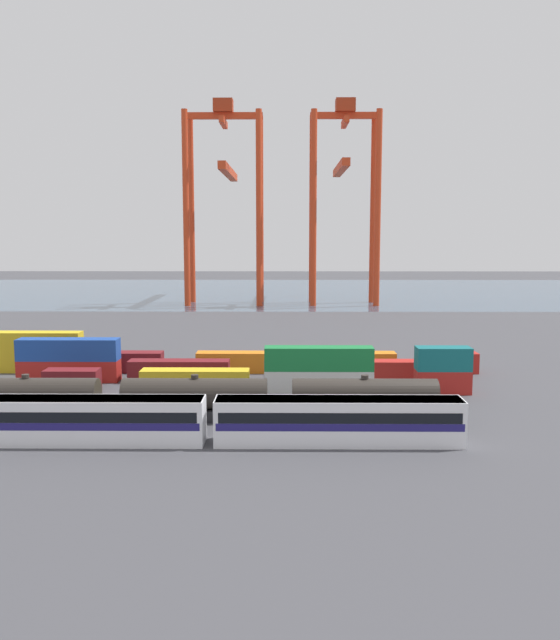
{
  "coord_description": "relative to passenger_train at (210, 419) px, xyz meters",
  "views": [
    {
      "loc": [
        -2.61,
        -74.51,
        17.56
      ],
      "look_at": [
        -3.5,
        19.79,
        5.47
      ],
      "focal_mm": 37.26,
      "sensor_mm": 36.0,
      "label": 1
    }
  ],
  "objects": [
    {
      "name": "ground_plane",
      "position": [
        9.07,
        60.02,
        -2.14
      ],
      "size": [
        420.0,
        420.0,
        0.0
      ],
      "primitive_type": "plane",
      "color": "#424247"
    },
    {
      "name": "harbour_water",
      "position": [
        9.07,
        152.56,
        -2.14
      ],
      "size": [
        400.0,
        110.0,
        0.01
      ],
      "primitive_type": "cube",
      "color": "#384C60",
      "rests_on": "ground_plane"
    },
    {
      "name": "passenger_train",
      "position": [
        0.0,
        0.0,
        0.0
      ],
      "size": [
        42.72,
        3.14,
        3.9
      ],
      "color": "silver",
      "rests_on": "ground_plane"
    },
    {
      "name": "freight_tank_row",
      "position": [
        -2.23,
        7.22,
        -0.06
      ],
      "size": [
        46.07,
        2.93,
        4.39
      ],
      "color": "#232326",
      "rests_on": "ground_plane"
    },
    {
      "name": "shipping_container_0",
      "position": [
        -17.61,
        18.38,
        -0.84
      ],
      "size": [
        6.04,
        2.44,
        2.6
      ],
      "primitive_type": "cube",
      "color": "maroon",
      "rests_on": "ground_plane"
    },
    {
      "name": "shipping_container_1",
      "position": [
        -3.75,
        18.38,
        -0.84
      ],
      "size": [
        12.1,
        2.44,
        2.6
      ],
      "primitive_type": "cube",
      "color": "gold",
      "rests_on": "ground_plane"
    },
    {
      "name": "shipping_container_2",
      "position": [
        10.11,
        18.38,
        -0.84
      ],
      "size": [
        12.1,
        2.44,
        2.6
      ],
      "primitive_type": "cube",
      "color": "silver",
      "rests_on": "ground_plane"
    },
    {
      "name": "shipping_container_3",
      "position": [
        10.11,
        18.38,
        1.76
      ],
      "size": [
        12.1,
        2.44,
        2.6
      ],
      "primitive_type": "cube",
      "color": "#197538",
      "rests_on": "shipping_container_2"
    },
    {
      "name": "shipping_container_4",
      "position": [
        23.97,
        18.38,
        -0.84
      ],
      "size": [
        6.04,
        2.44,
        2.6
      ],
      "primitive_type": "cube",
      "color": "#AD211C",
      "rests_on": "ground_plane"
    },
    {
      "name": "shipping_container_5",
      "position": [
        23.97,
        18.38,
        1.76
      ],
      "size": [
        6.04,
        2.44,
        2.6
      ],
      "primitive_type": "cube",
      "color": "#146066",
      "rests_on": "shipping_container_4"
    },
    {
      "name": "shipping_container_6",
      "position": [
        -19.78,
        23.99,
        -0.84
      ],
      "size": [
        12.1,
        2.44,
        2.6
      ],
      "primitive_type": "cube",
      "color": "#AD211C",
      "rests_on": "ground_plane"
    },
    {
      "name": "shipping_container_7",
      "position": [
        -19.78,
        23.99,
        1.76
      ],
      "size": [
        12.1,
        2.44,
        2.6
      ],
      "primitive_type": "cube",
      "color": "#1C4299",
      "rests_on": "shipping_container_6"
    },
    {
      "name": "shipping_container_8",
      "position": [
        -6.46,
        23.99,
        -0.84
      ],
      "size": [
        12.1,
        2.44,
        2.6
      ],
      "primitive_type": "cube",
      "color": "maroon",
      "rests_on": "ground_plane"
    },
    {
      "name": "shipping_container_9",
      "position": [
        6.87,
        23.99,
        -0.84
      ],
      "size": [
        6.04,
        2.44,
        2.6
      ],
      "primitive_type": "cube",
      "color": "slate",
      "rests_on": "ground_plane"
    },
    {
      "name": "shipping_container_10",
      "position": [
        20.19,
        23.99,
        -0.84
      ],
      "size": [
        12.1,
        2.44,
        2.6
      ],
      "primitive_type": "cube",
      "color": "#AD211C",
      "rests_on": "ground_plane"
    },
    {
      "name": "shipping_container_11",
      "position": [
        -26.01,
        29.6,
        -0.84
      ],
      "size": [
        12.1,
        2.44,
        2.6
      ],
      "primitive_type": "cube",
      "color": "gold",
      "rests_on": "ground_plane"
    },
    {
      "name": "shipping_container_12",
      "position": [
        -26.01,
        29.6,
        1.76
      ],
      "size": [
        12.1,
        2.44,
        2.6
      ],
      "primitive_type": "cube",
      "color": "gold",
      "rests_on": "shipping_container_11"
    },
    {
      "name": "shipping_container_13",
      "position": [
        -12.52,
        29.6,
        -0.84
      ],
      "size": [
        6.04,
        2.44,
        2.6
      ],
      "primitive_type": "cube",
      "color": "maroon",
      "rests_on": "ground_plane"
    },
    {
      "name": "shipping_container_14",
      "position": [
        0.98,
        29.6,
        -0.84
      ],
      "size": [
        12.1,
        2.44,
        2.6
      ],
      "primitive_type": "cube",
      "color": "orange",
      "rests_on": "ground_plane"
    },
    {
      "name": "shipping_container_15",
      "position": [
        14.48,
        29.6,
        -0.84
      ],
      "size": [
        12.1,
        2.44,
        2.6
      ],
      "primitive_type": "cube",
      "color": "orange",
      "rests_on": "ground_plane"
    },
    {
      "name": "shipping_container_16",
      "position": [
        27.97,
        29.6,
        -0.84
      ],
      "size": [
        6.04,
        2.44,
        2.6
      ],
      "primitive_type": "cube",
      "color": "#AD211C",
      "rests_on": "ground_plane"
    },
    {
      "name": "gantry_crane_west",
      "position": [
        -9.22,
        118.07,
        28.16
      ],
      "size": [
        19.58,
        38.56,
        50.97
      ],
      "color": "red",
      "rests_on": "ground_plane"
    },
    {
      "name": "gantry_crane_central",
      "position": [
        21.04,
        117.29,
        28.05
      ],
      "size": [
        17.37,
        32.86,
        50.99
      ],
      "color": "red",
      "rests_on": "ground_plane"
    }
  ]
}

